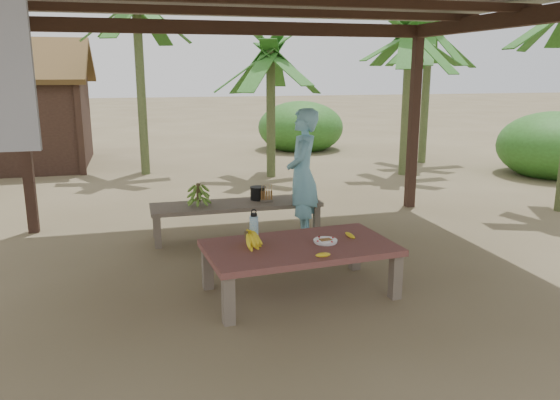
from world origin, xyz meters
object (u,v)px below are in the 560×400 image
object	(u,v)px
water_flask	(254,227)
woman	(302,175)
bench	(236,207)
plate	(325,241)
work_table	(300,251)
ripe_banana_bunch	(246,239)
cooking_pot	(258,194)

from	to	relation	value
water_flask	woman	xyz separation A→B (m)	(0.95, 1.48, 0.21)
bench	plate	bearing A→B (deg)	-76.53
work_table	bench	distance (m)	2.04
plate	woman	bearing A→B (deg)	80.31
ripe_banana_bunch	woman	size ratio (longest dim) A/B	0.17
work_table	water_flask	xyz separation A→B (m)	(-0.40, 0.25, 0.20)
cooking_pot	woman	world-z (taller)	woman
bench	ripe_banana_bunch	bearing A→B (deg)	-98.08
bench	woman	distance (m)	0.97
bench	water_flask	bearing A→B (deg)	-95.25
cooking_pot	woman	xyz separation A→B (m)	(0.49, -0.41, 0.31)
water_flask	woman	size ratio (longest dim) A/B	0.19
woman	cooking_pot	bearing A→B (deg)	-107.12
ripe_banana_bunch	water_flask	bearing A→B (deg)	58.86
work_table	plate	world-z (taller)	plate
woman	plate	bearing A→B (deg)	12.91
work_table	bench	world-z (taller)	work_table
ripe_banana_bunch	cooking_pot	size ratio (longest dim) A/B	1.41
work_table	bench	xyz separation A→B (m)	(-0.25, 2.03, -0.04)
water_flask	cooking_pot	xyz separation A→B (m)	(0.46, 1.89, -0.10)
plate	cooking_pot	bearing A→B (deg)	95.24
water_flask	bench	bearing A→B (deg)	85.32
ripe_banana_bunch	woman	world-z (taller)	woman
plate	water_flask	xyz separation A→B (m)	(-0.66, 0.26, 0.12)
bench	plate	xyz separation A→B (m)	(0.51, -2.04, 0.12)
bench	woman	world-z (taller)	woman
work_table	plate	bearing A→B (deg)	-6.99
ripe_banana_bunch	woman	bearing A→B (deg)	57.45
woman	bench	bearing A→B (deg)	-87.78
bench	cooking_pot	size ratio (longest dim) A/B	11.09
bench	plate	size ratio (longest dim) A/B	9.46
water_flask	cooking_pot	world-z (taller)	water_flask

